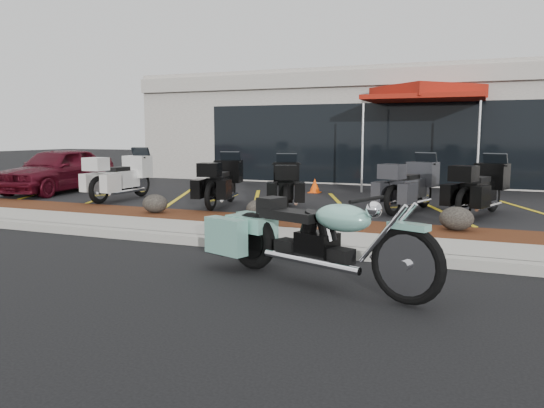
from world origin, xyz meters
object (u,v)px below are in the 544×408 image
at_px(hero_cruiser, 408,253).
at_px(popup_canopy, 426,96).
at_px(parked_car, 58,170).
at_px(touring_white, 141,172).
at_px(traffic_cone, 315,186).

distance_m(hero_cruiser, popup_canopy, 11.29).
distance_m(parked_car, popup_canopy, 10.99).
xyz_separation_m(hero_cruiser, parked_car, (-10.66, 6.15, 0.22)).
height_order(hero_cruiser, popup_canopy, popup_canopy).
relative_size(touring_white, popup_canopy, 0.63).
bearing_deg(popup_canopy, parked_car, -148.18).
distance_m(hero_cruiser, traffic_cone, 9.61).
bearing_deg(hero_cruiser, touring_white, 162.07).
xyz_separation_m(parked_car, traffic_cone, (6.86, 2.68, -0.44)).
bearing_deg(parked_car, popup_canopy, 23.34).
distance_m(traffic_cone, popup_canopy, 4.36).
height_order(traffic_cone, popup_canopy, popup_canopy).
xyz_separation_m(hero_cruiser, touring_white, (-7.84, 6.20, 0.24)).
height_order(touring_white, popup_canopy, popup_canopy).
relative_size(hero_cruiser, parked_car, 0.86).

